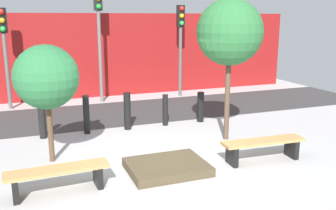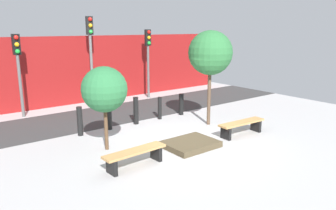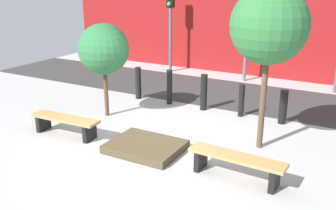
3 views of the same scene
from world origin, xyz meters
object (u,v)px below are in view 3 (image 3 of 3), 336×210
at_px(tree_behind_left_bench, 104,49).
at_px(tree_behind_right_bench, 269,26).
at_px(bollard_center, 204,92).
at_px(bollard_right, 241,100).
at_px(traffic_light_mid_west, 249,3).
at_px(bollard_far_right, 283,107).
at_px(bench_left, 65,122).
at_px(planter_bed, 146,147).
at_px(traffic_light_west, 170,13).
at_px(bench_right, 236,162).
at_px(bollard_left, 169,87).
at_px(bollard_far_left, 138,83).

relative_size(tree_behind_left_bench, tree_behind_right_bench, 0.72).
xyz_separation_m(tree_behind_right_bench, bollard_center, (-2.07, 1.67, -2.09)).
relative_size(bollard_right, traffic_light_mid_west, 0.22).
bearing_deg(bollard_far_right, bench_left, -142.72).
distance_m(planter_bed, traffic_light_west, 7.58).
xyz_separation_m(bench_right, tree_behind_left_bench, (-4.14, 1.55, 1.45)).
bearing_deg(planter_bed, traffic_light_mid_west, 90.00).
height_order(tree_behind_left_bench, bollard_left, tree_behind_left_bench).
distance_m(bench_left, bollard_left, 3.38).
relative_size(bench_left, tree_behind_left_bench, 0.72).
bearing_deg(bollard_far_right, bollard_far_left, 180.00).
distance_m(bench_right, bollard_center, 3.83).
relative_size(bench_right, bollard_left, 1.78).
relative_size(bench_right, tree_behind_left_bench, 0.74).
xyz_separation_m(bench_left, bollard_left, (0.99, 3.22, 0.18)).
height_order(bollard_left, bollard_right, bollard_left).
xyz_separation_m(tree_behind_right_bench, traffic_light_west, (-5.09, 5.26, -0.34)).
height_order(bollard_far_right, traffic_light_mid_west, traffic_light_mid_west).
distance_m(planter_bed, traffic_light_mid_west, 7.11).
height_order(bench_left, bollard_far_left, bollard_far_left).
xyz_separation_m(bollard_left, traffic_light_west, (-1.94, 3.59, 1.75)).
bearing_deg(bollard_center, bench_right, -57.31).
relative_size(tree_behind_left_bench, bollard_left, 2.40).
bearing_deg(bollard_center, bollard_right, 0.00).
height_order(bollard_far_left, bollard_center, bollard_center).
bearing_deg(bench_right, bollard_center, 125.53).
bearing_deg(tree_behind_left_bench, bench_right, -20.52).
relative_size(bollard_far_right, traffic_light_mid_west, 0.22).
bearing_deg(bollard_far_right, tree_behind_left_bench, -158.42).
bearing_deg(traffic_light_mid_west, traffic_light_west, -179.97).
relative_size(bollard_far_left, traffic_light_mid_west, 0.25).
bearing_deg(planter_bed, bollard_left, 109.71).
distance_m(bollard_far_left, bollard_right, 3.25).
bearing_deg(bollard_far_left, bench_left, -88.26).
relative_size(tree_behind_left_bench, bollard_far_left, 2.51).
relative_size(tree_behind_left_bench, traffic_light_west, 0.75).
distance_m(tree_behind_left_bench, bollard_far_right, 4.75).
bearing_deg(bollard_far_left, tree_behind_right_bench, -21.58).
xyz_separation_m(planter_bed, bollard_center, (0.00, 3.02, 0.42)).
bearing_deg(bench_left, tree_behind_right_bench, 17.68).
relative_size(bench_left, bollard_right, 2.01).
relative_size(tree_behind_left_bench, bollard_center, 2.42).
distance_m(bench_left, traffic_light_mid_west, 7.51).
bearing_deg(tree_behind_right_bench, traffic_light_mid_west, 111.45).
height_order(tree_behind_right_bench, bollard_left, tree_behind_right_bench).
xyz_separation_m(bench_left, bollard_far_right, (4.23, 3.22, 0.11)).
bearing_deg(bench_right, planter_bed, 177.32).
height_order(bench_right, tree_behind_left_bench, tree_behind_left_bench).
xyz_separation_m(tree_behind_left_bench, bollard_center, (2.07, 1.67, -1.27)).
bearing_deg(bollard_left, bollard_far_right, 0.00).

